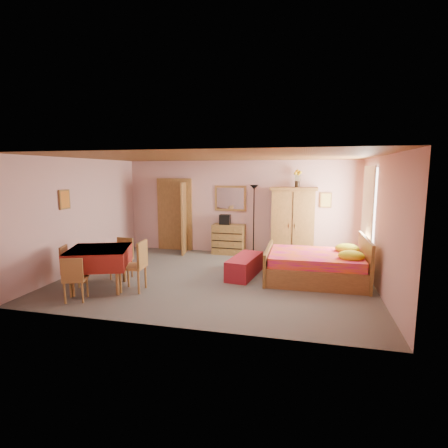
% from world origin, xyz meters
% --- Properties ---
extents(floor, '(6.50, 6.50, 0.00)m').
position_xyz_m(floor, '(0.00, 0.00, 0.00)').
color(floor, '#625D57').
rests_on(floor, ground).
extents(ceiling, '(6.50, 6.50, 0.00)m').
position_xyz_m(ceiling, '(0.00, 0.00, 2.60)').
color(ceiling, brown).
rests_on(ceiling, wall_back).
extents(wall_back, '(6.50, 0.10, 2.60)m').
position_xyz_m(wall_back, '(0.00, 2.50, 1.30)').
color(wall_back, '#CE9995').
rests_on(wall_back, floor).
extents(wall_front, '(6.50, 0.10, 2.60)m').
position_xyz_m(wall_front, '(0.00, -2.50, 1.30)').
color(wall_front, '#CE9995').
rests_on(wall_front, floor).
extents(wall_left, '(0.10, 5.00, 2.60)m').
position_xyz_m(wall_left, '(-3.25, 0.00, 1.30)').
color(wall_left, '#CE9995').
rests_on(wall_left, floor).
extents(wall_right, '(0.10, 5.00, 2.60)m').
position_xyz_m(wall_right, '(3.25, 0.00, 1.30)').
color(wall_right, '#CE9995').
rests_on(wall_right, floor).
extents(doorway, '(1.06, 0.12, 2.15)m').
position_xyz_m(doorway, '(-1.90, 2.47, 1.02)').
color(doorway, '#9E6B35').
rests_on(doorway, floor).
extents(window, '(0.08, 1.40, 1.95)m').
position_xyz_m(window, '(3.21, 1.20, 1.45)').
color(window, white).
rests_on(window, wall_right).
extents(picture_left, '(0.04, 0.32, 0.42)m').
position_xyz_m(picture_left, '(-3.22, -0.60, 1.70)').
color(picture_left, orange).
rests_on(picture_left, wall_left).
extents(picture_back, '(0.30, 0.04, 0.40)m').
position_xyz_m(picture_back, '(2.35, 2.47, 1.55)').
color(picture_back, '#D8BF59').
rests_on(picture_back, wall_back).
extents(chest_of_drawers, '(0.89, 0.45, 0.84)m').
position_xyz_m(chest_of_drawers, '(-0.23, 2.27, 0.42)').
color(chest_of_drawers, olive).
rests_on(chest_of_drawers, floor).
extents(wall_mirror, '(0.90, 0.07, 0.71)m').
position_xyz_m(wall_mirror, '(-0.23, 2.48, 1.55)').
color(wall_mirror, silver).
rests_on(wall_mirror, wall_back).
extents(stereo, '(0.30, 0.22, 0.28)m').
position_xyz_m(stereo, '(-0.34, 2.27, 0.97)').
color(stereo, black).
rests_on(stereo, chest_of_drawers).
extents(floor_lamp, '(0.28, 0.28, 1.94)m').
position_xyz_m(floor_lamp, '(0.46, 2.29, 0.97)').
color(floor_lamp, black).
rests_on(floor_lamp, floor).
extents(wardrobe, '(1.21, 0.64, 1.89)m').
position_xyz_m(wardrobe, '(1.53, 2.20, 0.94)').
color(wardrobe, '#A77738').
rests_on(wardrobe, floor).
extents(sunflower_vase, '(0.20, 0.20, 0.46)m').
position_xyz_m(sunflower_vase, '(1.60, 2.27, 2.12)').
color(sunflower_vase, yellow).
rests_on(sunflower_vase, wardrobe).
extents(bed, '(2.10, 1.66, 0.96)m').
position_xyz_m(bed, '(2.08, 0.36, 0.48)').
color(bed, '#D91580').
rests_on(bed, floor).
extents(bench, '(0.66, 1.36, 0.43)m').
position_xyz_m(bench, '(0.57, 0.32, 0.22)').
color(bench, maroon).
rests_on(bench, floor).
extents(dining_table, '(1.42, 1.42, 0.81)m').
position_xyz_m(dining_table, '(-2.05, -1.20, 0.41)').
color(dining_table, maroon).
rests_on(dining_table, floor).
extents(chair_south, '(0.47, 0.47, 0.81)m').
position_xyz_m(chair_south, '(-2.11, -1.87, 0.41)').
color(chair_south, '#AA7539').
rests_on(chair_south, floor).
extents(chair_north, '(0.43, 0.43, 0.87)m').
position_xyz_m(chair_north, '(-1.99, -0.50, 0.43)').
color(chair_north, '#A46637').
rests_on(chair_north, floor).
extents(chair_west, '(0.47, 0.47, 0.82)m').
position_xyz_m(chair_west, '(-2.69, -1.15, 0.41)').
color(chair_west, olive).
rests_on(chair_west, floor).
extents(chair_east, '(0.48, 0.48, 0.98)m').
position_xyz_m(chair_east, '(-1.37, -1.14, 0.49)').
color(chair_east, '#AD743A').
rests_on(chair_east, floor).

